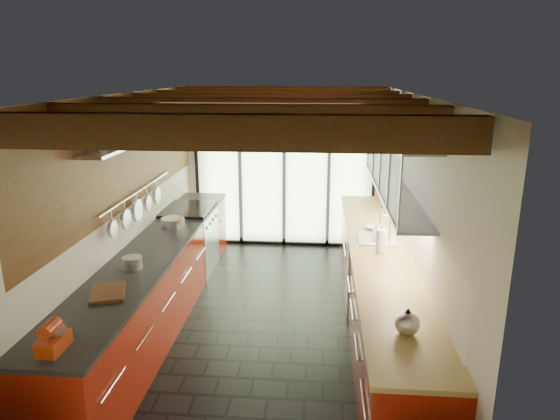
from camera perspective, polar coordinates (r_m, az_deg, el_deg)
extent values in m
plane|color=black|center=(6.00, -1.53, -12.59)|extent=(5.50, 5.50, 0.00)
plane|color=silver|center=(8.17, 0.51, 4.80)|extent=(3.20, 0.00, 3.20)
plane|color=silver|center=(3.00, -7.64, -15.41)|extent=(3.20, 0.00, 3.20)
plane|color=silver|center=(5.90, -17.26, -0.20)|extent=(0.00, 5.50, 5.50)
plane|color=silver|center=(5.57, 14.97, -0.95)|extent=(0.00, 5.50, 5.50)
plane|color=#472814|center=(5.29, -1.74, 13.04)|extent=(5.50, 5.50, 0.00)
cube|color=#593316|center=(3.08, -6.46, 8.83)|extent=(3.14, 0.14, 0.22)
cube|color=#593316|center=(3.97, -3.94, 10.40)|extent=(3.14, 0.14, 0.22)
cube|color=#593316|center=(4.85, -2.33, 11.38)|extent=(3.14, 0.14, 0.22)
cube|color=#593316|center=(5.75, -1.21, 12.06)|extent=(3.14, 0.14, 0.22)
cube|color=#593316|center=(6.64, -0.39, 12.55)|extent=(3.14, 0.14, 0.22)
cube|color=#593316|center=(7.54, 0.24, 12.92)|extent=(3.14, 0.14, 0.22)
cube|color=brown|center=(8.00, 0.50, 12.15)|extent=(3.14, 0.06, 0.50)
plane|color=brown|center=(5.93, -16.81, 6.60)|extent=(0.00, 4.90, 4.90)
plane|color=#C6EAAD|center=(8.20, 0.49, 3.24)|extent=(2.90, 0.00, 2.90)
cube|color=black|center=(8.42, -9.42, 3.35)|extent=(0.05, 0.04, 2.15)
cube|color=black|center=(8.21, 10.64, 2.98)|extent=(0.05, 0.04, 2.15)
cube|color=black|center=(8.16, 0.47, 3.17)|extent=(0.06, 0.05, 2.15)
cube|color=black|center=(8.00, 0.49, 10.71)|extent=(2.90, 0.05, 0.06)
cylinder|color=red|center=(7.96, 0.48, 12.13)|extent=(0.34, 0.04, 0.34)
cylinder|color=beige|center=(7.94, 0.47, 12.12)|extent=(0.28, 0.02, 0.28)
cube|color=maroon|center=(6.07, -13.73, -8.11)|extent=(0.65, 5.00, 0.88)
cube|color=black|center=(5.91, -14.02, -4.01)|extent=(0.68, 5.00, 0.04)
cube|color=silver|center=(7.36, -10.24, -3.63)|extent=(0.66, 0.90, 0.90)
cube|color=black|center=(7.22, -10.43, 0.05)|extent=(0.65, 0.90, 0.06)
cube|color=maroon|center=(5.82, 11.18, -9.03)|extent=(0.65, 5.00, 0.88)
cube|color=tan|center=(5.64, 11.43, -4.78)|extent=(0.68, 5.00, 0.04)
cube|color=white|center=(6.15, 7.71, -7.45)|extent=(0.02, 0.60, 0.84)
cube|color=silver|center=(6.01, 11.03, -3.23)|extent=(0.45, 0.52, 0.02)
cylinder|color=silver|center=(5.97, 12.49, -1.66)|extent=(0.02, 0.02, 0.34)
torus|color=silver|center=(5.92, 12.02, -0.08)|extent=(0.14, 0.02, 0.14)
plane|color=silver|center=(5.68, 11.46, 5.30)|extent=(0.00, 3.00, 3.00)
cube|color=#9EA0A5|center=(5.77, 12.96, 1.97)|extent=(0.34, 3.00, 0.03)
cube|color=#9EA0A5|center=(5.66, 13.38, 8.58)|extent=(0.34, 3.00, 0.03)
cylinder|color=silver|center=(6.11, -15.84, 2.09)|extent=(0.02, 2.20, 0.02)
cube|color=silver|center=(5.87, -15.81, 7.83)|extent=(0.28, 2.60, 0.03)
cylinder|color=silver|center=(5.34, -18.60, -2.09)|extent=(0.04, 0.18, 0.18)
cylinder|color=silver|center=(5.64, -17.24, -1.02)|extent=(0.04, 0.22, 0.22)
cylinder|color=silver|center=(5.96, -16.01, -0.06)|extent=(0.04, 0.26, 0.26)
cylinder|color=silver|center=(6.27, -14.91, 0.81)|extent=(0.04, 0.18, 0.18)
cylinder|color=silver|center=(6.59, -13.92, 1.59)|extent=(0.04, 0.22, 0.22)
cube|color=#B3330E|center=(4.00, -24.46, -13.69)|extent=(0.15, 0.26, 0.11)
cylinder|color=#B3330E|center=(3.93, -24.81, -12.15)|extent=(0.11, 0.17, 0.10)
cylinder|color=silver|center=(4.02, -24.20, -12.92)|extent=(0.13, 0.13, 0.11)
cylinder|color=silver|center=(5.24, -16.52, -5.81)|extent=(0.20, 0.20, 0.12)
cylinder|color=silver|center=(6.49, -12.14, -1.38)|extent=(0.33, 0.33, 0.11)
cube|color=brown|center=(4.75, -19.07, -8.91)|extent=(0.40, 0.47, 0.03)
sphere|color=silver|center=(3.96, 14.35, -12.34)|extent=(0.25, 0.25, 0.19)
cone|color=black|center=(3.92, 14.45, -11.02)|extent=(0.09, 0.09, 0.05)
cylinder|color=silver|center=(4.05, 14.13, -11.56)|extent=(0.05, 0.07, 0.04)
cylinder|color=white|center=(5.55, 11.51, -3.52)|extent=(0.15, 0.15, 0.25)
cylinder|color=silver|center=(5.50, 11.59, -1.99)|extent=(0.03, 0.03, 0.05)
imported|color=silver|center=(6.04, 10.96, -2.28)|extent=(0.10, 0.10, 0.18)
imported|color=silver|center=(6.34, 10.66, -2.02)|extent=(0.24, 0.24, 0.05)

